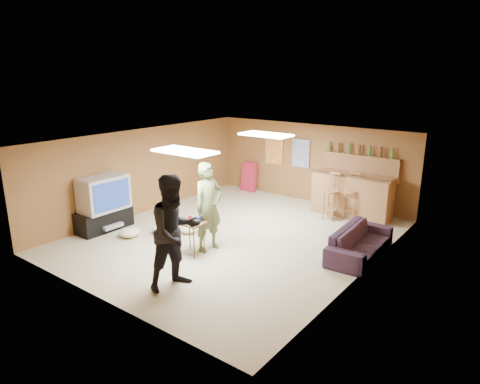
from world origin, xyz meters
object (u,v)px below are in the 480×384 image
Objects in this scene: person_black at (175,232)px; sofa at (360,242)px; tray_table at (192,238)px; tv_body at (104,193)px; bar_counter at (352,195)px; person_olive at (208,207)px.

person_black is 3.81m from sofa.
sofa is at bearing 36.27° from tray_table.
tv_body is at bearing -175.41° from tray_table.
tray_table is (2.56, 0.21, -0.55)m from tv_body.
tv_body is 0.55× the size of bar_counter.
bar_counter is at bearing 3.71° from person_black.
tv_body is 0.59× the size of person_olive.
person_olive is at bearing 13.04° from tv_body.
bar_counter is (4.15, 4.45, -0.35)m from tv_body.
person_olive is 0.94× the size of sofa.
tv_body is 0.55× the size of person_black.
tray_table is at bearing 123.34° from sofa.
tv_body is 6.09m from bar_counter.
person_olive is 0.93× the size of person_black.
bar_counter is 2.52m from sofa.
sofa is 2.84× the size of tray_table.
bar_counter is 1.08× the size of person_olive.
person_olive reaches higher than tv_body.
person_olive is at bearing 118.33° from sofa.
tray_table reaches higher than sofa.
tv_body is at bearing 109.78° from sofa.
sofa is (1.15, -2.23, -0.26)m from bar_counter.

